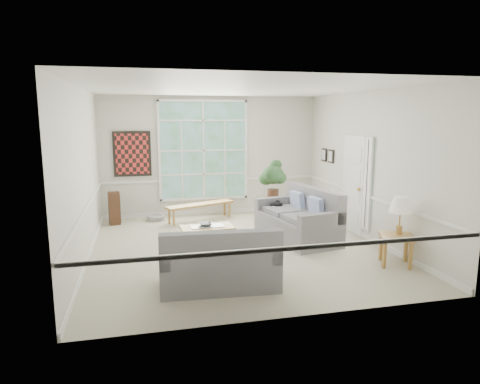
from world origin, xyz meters
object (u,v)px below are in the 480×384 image
Objects in this scene: end_table at (270,211)px; loveseat_right at (297,214)px; side_table at (395,250)px; loveseat_front at (219,256)px; coffee_table at (207,236)px.

loveseat_right is at bearing -85.85° from end_table.
loveseat_right is at bearing 120.18° from side_table.
end_table is (1.90, 3.61, -0.19)m from loveseat_front.
loveseat_right is 1.89m from coffee_table.
loveseat_right reaches higher than loveseat_front.
loveseat_right reaches higher than side_table.
coffee_table is at bearing 169.19° from loveseat_right.
loveseat_right is 2.16m from side_table.
side_table is (1.19, -3.38, -0.01)m from end_table.
loveseat_front reaches higher than coffee_table.
loveseat_front is 3.10m from side_table.
coffee_table is 3.48m from side_table.
loveseat_right is at bearing -3.12° from coffee_table.
end_table is at bearing 109.41° from side_table.
coffee_table is at bearing 147.85° from side_table.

